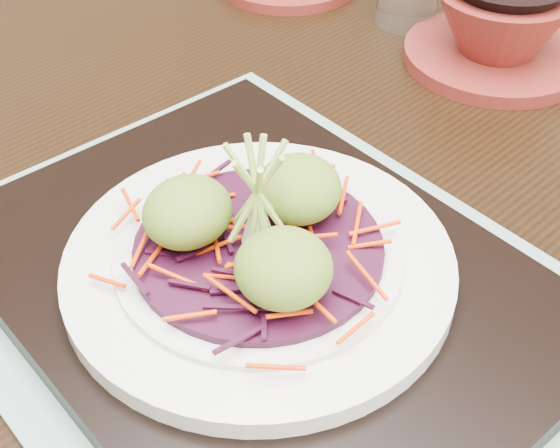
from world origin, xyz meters
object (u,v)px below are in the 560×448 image
Objects in this scene: white_plate at (259,262)px; serving_tray at (259,281)px; dining_table at (322,333)px; terracotta_bowl_set at (499,31)px.

serving_tray is at bearing 0.00° from white_plate.
serving_tray is (0.00, -0.07, 0.11)m from dining_table.
white_plate reaches higher than serving_tray.
terracotta_bowl_set reaches higher than serving_tray.
terracotta_bowl_set is (-0.03, 0.36, 0.02)m from serving_tray.
dining_table is 0.15m from white_plate.
dining_table is at bearing 100.51° from serving_tray.
white_plate reaches higher than dining_table.
dining_table is 3.60× the size of serving_tray.
dining_table is at bearing 91.11° from white_plate.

